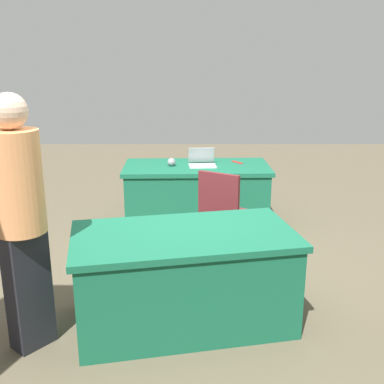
{
  "coord_description": "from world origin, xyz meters",
  "views": [
    {
      "loc": [
        -0.04,
        3.72,
        2.03
      ],
      "look_at": [
        -0.04,
        -0.11,
        0.9
      ],
      "focal_mm": 43.68,
      "sensor_mm": 36.0,
      "label": 1
    }
  ],
  "objects": [
    {
      "name": "chair_near_front",
      "position": [
        -0.35,
        -0.59,
        0.56
      ],
      "size": [
        0.6,
        0.6,
        0.97
      ],
      "rotation": [
        0.0,
        0.0,
        2.62
      ],
      "color": "#9E9993",
      "rests_on": "ground"
    },
    {
      "name": "scissors_red",
      "position": [
        -0.6,
        -1.92,
        0.75
      ],
      "size": [
        0.13,
        0.17,
        0.01
      ],
      "primitive_type": "cube",
      "rotation": [
        0.0,
        0.0,
        2.18
      ],
      "color": "red",
      "rests_on": "table_foreground"
    },
    {
      "name": "laptop_silver",
      "position": [
        -0.16,
        -1.75,
        0.79
      ],
      "size": [
        0.34,
        0.32,
        0.21
      ],
      "rotation": [
        0.0,
        0.0,
        0.09
      ],
      "color": "silver",
      "rests_on": "table_foreground"
    },
    {
      "name": "table_mid_left",
      "position": [
        0.02,
        0.45,
        0.38
      ],
      "size": [
        1.81,
        1.2,
        0.75
      ],
      "rotation": [
        0.0,
        0.0,
        0.2
      ],
      "color": "#196647",
      "rests_on": "ground"
    },
    {
      "name": "table_foreground",
      "position": [
        -0.09,
        -1.76,
        0.38
      ],
      "size": [
        1.77,
        0.89,
        0.75
      ],
      "rotation": [
        0.0,
        0.0,
        0.03
      ],
      "color": "#196647",
      "rests_on": "ground"
    },
    {
      "name": "ground_plane",
      "position": [
        0.0,
        0.0,
        0.0
      ],
      "size": [
        14.4,
        14.4,
        0.0
      ],
      "primitive_type": "plane",
      "color": "brown"
    },
    {
      "name": "person_attendee_standing",
      "position": [
        1.12,
        0.76,
        1.02
      ],
      "size": [
        0.48,
        0.48,
        1.81
      ],
      "rotation": [
        0.0,
        0.0,
        0.88
      ],
      "color": "#26262D",
      "rests_on": "ground"
    },
    {
      "name": "yarn_ball",
      "position": [
        0.21,
        -1.74,
        0.79
      ],
      "size": [
        0.1,
        0.1,
        0.1
      ],
      "primitive_type": "sphere",
      "color": "gray",
      "rests_on": "table_foreground"
    }
  ]
}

